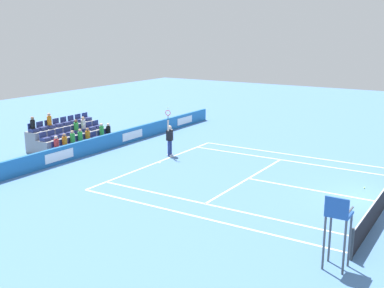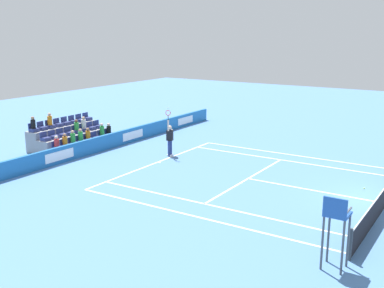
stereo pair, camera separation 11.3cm
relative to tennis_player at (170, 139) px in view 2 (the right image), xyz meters
The scene contains 13 objects.
line_baseline 1.84m from the tennis_player, ahead, with size 10.97×0.10×0.01m, color white.
line_service 6.02m from the tennis_player, 75.06° to the left, with size 8.23×0.10×0.01m, color white.
line_centre_service 9.12m from the tennis_player, 80.28° to the left, with size 0.10×6.40×0.01m, color white.
line_singles_sideline_left 8.43m from the tennis_player, 47.63° to the left, with size 0.10×11.89×0.01m, color white.
line_singles_sideline_right 6.78m from the tennis_player, 112.67° to the left, with size 0.10×11.89×0.01m, color white.
line_doubles_sideline_left 9.41m from the tennis_player, 41.42° to the left, with size 0.10×11.89×0.01m, color white.
line_doubles_sideline_right 7.41m from the tennis_player, 122.58° to the left, with size 0.10×11.89×0.01m, color white.
line_centre_mark 1.85m from the tennis_player, 12.67° to the left, with size 0.10×0.20×0.01m, color white.
sponsor_barrier 4.43m from the tennis_player, 69.66° to the right, with size 24.72×0.22×0.91m.
tennis_player is the anchor object (origin of this frame).
umpire_chair 14.48m from the tennis_player, 55.04° to the left, with size 0.70×0.70×2.34m.
stadium_stand 6.62m from the tennis_player, 76.52° to the right, with size 4.96×2.85×2.20m.
loose_tennis_ball 10.92m from the tennis_player, 89.55° to the left, with size 0.07×0.07×0.07m, color #D1E533.
Camera 2 is at (20.01, 3.14, 6.99)m, focal length 44.23 mm.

